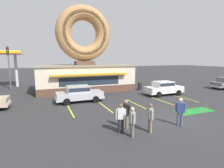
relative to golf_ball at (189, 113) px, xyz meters
The scene contains 25 objects.
ground_plane 2.39m from the golf_ball, 157.84° to the right, with size 160.00×160.00×0.00m, color #2D2D30.
donut_shop_building 14.50m from the golf_ball, 111.53° to the left, with size 12.30×6.75×10.96m.
putting_mat 0.84m from the golf_ball, 20.48° to the left, with size 3.30×1.23×0.03m, color #1E842D.
mini_donut_near_left 1.05m from the golf_ball, ahead, with size 0.13×0.13×0.04m, color #A5724C.
mini_donut_near_right 0.21m from the golf_ball, 40.77° to the left, with size 0.13×0.13×0.04m, color #D17F47.
mini_donut_mid_left 1.25m from the golf_ball, ahead, with size 0.13×0.13×0.04m, color #A5724C.
mini_donut_mid_centre 0.53m from the golf_ball, 53.14° to the left, with size 0.13×0.13×0.04m, color brown.
mini_donut_mid_right 1.98m from the golf_ball, ahead, with size 0.13×0.13×0.04m, color #A5724C.
mini_donut_far_left 0.57m from the golf_ball, 81.71° to the left, with size 0.13×0.13×0.04m, color #A5724C.
golf_ball is the anchor object (origin of this frame).
putting_flag_pin 2.27m from the golf_ball, ahead, with size 0.13×0.01×0.55m.
car_white 6.94m from the golf_ball, 68.23° to the left, with size 4.57×2.00×1.60m.
car_silver 9.91m from the golf_ball, 136.49° to the left, with size 4.57×2.00×1.60m.
pedestrian_blue_sweater_man 6.60m from the golf_ball, 168.63° to the right, with size 0.58×0.32×1.70m.
pedestrian_hooded_kid 3.17m from the golf_ball, 146.42° to the right, with size 0.43×0.46×1.77m.
pedestrian_leather_jacket_man 5.21m from the golf_ball, 159.47° to the right, with size 0.32×0.58×1.68m.
pedestrian_clipboard_woman 6.42m from the golf_ball, 162.02° to the right, with size 0.31×0.59×1.66m.
pedestrian_beanie_man 5.99m from the golf_ball, behind, with size 0.42×0.49×1.76m.
trash_bin 10.49m from the golf_ball, 80.37° to the left, with size 0.57×0.57×0.97m.
traffic_light_pole 22.41m from the golf_ball, 130.80° to the left, with size 0.28×0.47×5.80m.
parking_stripe_far_left 9.37m from the golf_ball, 154.04° to the left, with size 0.12×3.60×0.01m, color yellow.
parking_stripe_left 6.80m from the golf_ball, 142.90° to the left, with size 0.12×3.60×0.01m, color yellow.
parking_stripe_mid_left 4.76m from the golf_ball, 120.57° to the left, with size 0.12×3.60×0.01m, color yellow.
parking_stripe_centre 4.14m from the golf_ball, 81.98° to the left, with size 0.12×3.60×0.01m, color yellow.
parking_stripe_mid_right 5.44m from the golf_ball, 48.89° to the left, with size 0.12×3.60×0.01m, color yellow.
Camera 1 is at (-8.16, -8.95, 4.19)m, focal length 28.00 mm.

